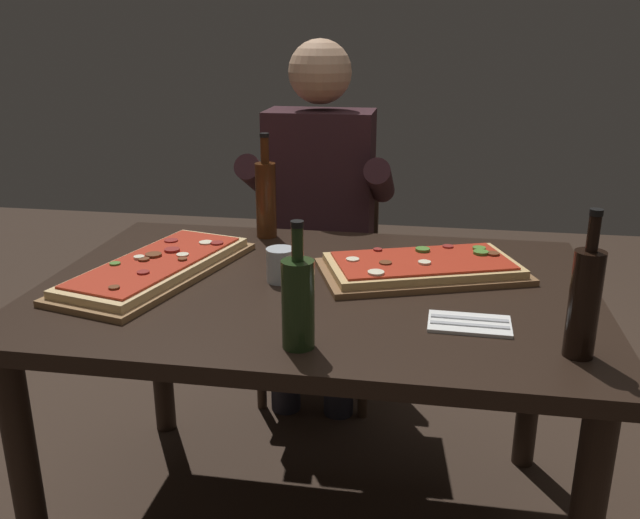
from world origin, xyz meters
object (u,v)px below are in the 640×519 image
(pizza_rectangular_front, at_px, (422,267))
(seated_diner, at_px, (318,210))
(dining_table, at_px, (317,318))
(vinegar_bottle_green, at_px, (266,197))
(oil_bottle_amber, at_px, (298,301))
(wine_bottle_dark, at_px, (584,301))
(diner_chair, at_px, (323,266))
(tumbler_near_camera, at_px, (281,267))
(pizza_rectangular_left, at_px, (157,268))

(pizza_rectangular_front, distance_m, seated_diner, 0.73)
(pizza_rectangular_front, bearing_deg, dining_table, -155.72)
(dining_table, height_order, vinegar_bottle_green, vinegar_bottle_green)
(pizza_rectangular_front, xyz_separation_m, oil_bottle_amber, (-0.24, -0.48, 0.08))
(wine_bottle_dark, height_order, diner_chair, wine_bottle_dark)
(dining_table, distance_m, tumbler_near_camera, 0.16)
(oil_bottle_amber, height_order, vinegar_bottle_green, vinegar_bottle_green)
(diner_chair, bearing_deg, pizza_rectangular_left, -109.65)
(oil_bottle_amber, distance_m, diner_chair, 1.27)
(oil_bottle_amber, bearing_deg, pizza_rectangular_left, 141.73)
(dining_table, xyz_separation_m, diner_chair, (-0.12, 0.86, -0.16))
(tumbler_near_camera, bearing_deg, dining_table, -4.97)
(oil_bottle_amber, bearing_deg, tumbler_near_camera, 108.02)
(vinegar_bottle_green, xyz_separation_m, tumbler_near_camera, (0.13, -0.38, -0.09))
(pizza_rectangular_front, xyz_separation_m, vinegar_bottle_green, (-0.49, 0.27, 0.11))
(pizza_rectangular_front, relative_size, oil_bottle_amber, 2.22)
(pizza_rectangular_front, xyz_separation_m, pizza_rectangular_left, (-0.69, -0.12, -0.00))
(dining_table, bearing_deg, diner_chair, 98.20)
(seated_diner, bearing_deg, pizza_rectangular_front, -57.93)
(vinegar_bottle_green, xyz_separation_m, diner_chair, (0.10, 0.47, -0.38))
(pizza_rectangular_left, distance_m, seated_diner, 0.80)
(dining_table, height_order, seated_diner, seated_diner)
(wine_bottle_dark, bearing_deg, dining_table, 152.23)
(oil_bottle_amber, bearing_deg, diner_chair, 96.93)
(pizza_rectangular_front, distance_m, tumbler_near_camera, 0.38)
(dining_table, distance_m, diner_chair, 0.88)
(diner_chair, height_order, seated_diner, seated_diner)
(vinegar_bottle_green, xyz_separation_m, seated_diner, (0.10, 0.35, -0.12))
(tumbler_near_camera, distance_m, diner_chair, 0.90)
(wine_bottle_dark, relative_size, diner_chair, 0.35)
(pizza_rectangular_left, relative_size, vinegar_bottle_green, 2.01)
(pizza_rectangular_front, height_order, oil_bottle_amber, oil_bottle_amber)
(pizza_rectangular_front, bearing_deg, vinegar_bottle_green, 151.02)
(vinegar_bottle_green, bearing_deg, pizza_rectangular_left, -117.27)
(oil_bottle_amber, bearing_deg, dining_table, 93.89)
(pizza_rectangular_left, relative_size, diner_chair, 0.75)
(diner_chair, bearing_deg, vinegar_bottle_green, -102.60)
(diner_chair, bearing_deg, wine_bottle_dark, -58.74)
(dining_table, distance_m, pizza_rectangular_left, 0.44)
(dining_table, xyz_separation_m, oil_bottle_amber, (0.02, -0.36, 0.20))
(pizza_rectangular_left, bearing_deg, tumbler_near_camera, 1.72)
(tumbler_near_camera, bearing_deg, oil_bottle_amber, -71.98)
(oil_bottle_amber, distance_m, tumbler_near_camera, 0.39)
(pizza_rectangular_left, height_order, oil_bottle_amber, oil_bottle_amber)
(pizza_rectangular_front, xyz_separation_m, tumbler_near_camera, (-0.36, -0.11, 0.02))
(dining_table, bearing_deg, oil_bottle_amber, -86.11)
(vinegar_bottle_green, bearing_deg, pizza_rectangular_front, -28.98)
(dining_table, distance_m, wine_bottle_dark, 0.69)
(pizza_rectangular_front, distance_m, vinegar_bottle_green, 0.57)
(pizza_rectangular_front, relative_size, seated_diner, 0.45)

